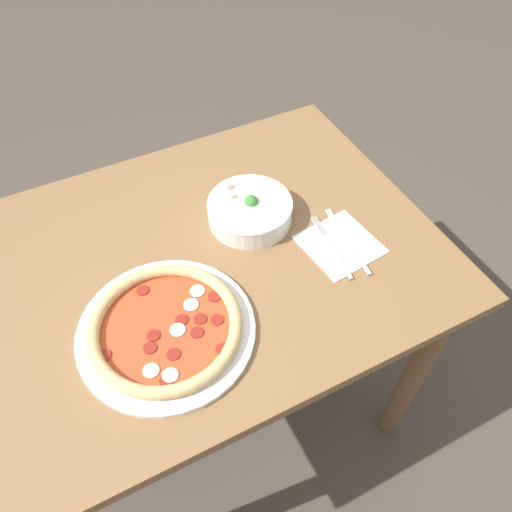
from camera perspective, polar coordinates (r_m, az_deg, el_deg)
ground_plane at (r=1.78m, az=-3.79°, el=-15.87°), size 8.00×8.00×0.00m
dining_table at (r=1.23m, az=-5.31°, el=-3.73°), size 1.04×0.80×0.77m
pizza at (r=1.00m, az=-10.28°, el=-8.10°), size 0.35×0.35×0.04m
bowl at (r=1.17m, az=-0.73°, el=5.38°), size 0.20×0.20×0.07m
napkin at (r=1.15m, az=9.57°, el=1.33°), size 0.18×0.18×0.00m
fork at (r=1.14m, az=8.65°, el=0.98°), size 0.03×0.20×0.00m
knife at (r=1.16m, az=10.61°, el=1.45°), size 0.04×0.21×0.01m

